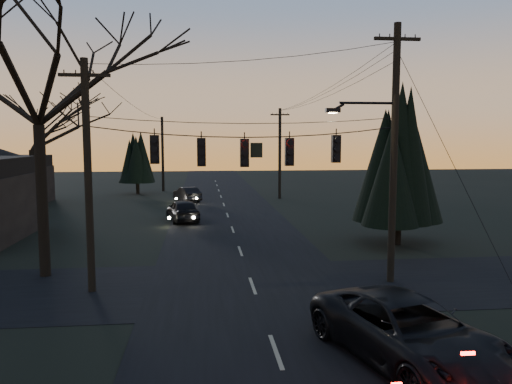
{
  "coord_description": "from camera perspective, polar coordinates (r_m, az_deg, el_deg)",
  "views": [
    {
      "loc": [
        -1.93,
        -8.59,
        5.64
      ],
      "look_at": [
        0.13,
        9.95,
        3.65
      ],
      "focal_mm": 35.0,
      "sensor_mm": 36.0,
      "label": 1
    }
  ],
  "objects": [
    {
      "name": "evergreen_right",
      "position": [
        27.35,
        16.12,
        3.23
      ],
      "size": [
        4.05,
        4.05,
        7.6
      ],
      "color": "black",
      "rests_on": "ground"
    },
    {
      "name": "sedan_oncoming_b",
      "position": [
        45.59,
        -7.89,
        -0.27
      ],
      "size": [
        2.77,
        4.12,
        1.28
      ],
      "primitive_type": "imported",
      "rotation": [
        0.0,
        0.0,
        3.54
      ],
      "color": "black",
      "rests_on": "ground"
    },
    {
      "name": "suv_near",
      "position": [
        13.57,
        16.95,
        -15.01
      ],
      "size": [
        4.27,
        6.44,
        1.64
      ],
      "primitive_type": "imported",
      "rotation": [
        0.0,
        0.0,
        0.28
      ],
      "color": "black",
      "rests_on": "ground"
    },
    {
      "name": "bare_tree_left",
      "position": [
        22.15,
        -23.86,
        13.45
      ],
      "size": [
        9.16,
        9.16,
        12.41
      ],
      "color": "black",
      "rests_on": "ground"
    },
    {
      "name": "span_signal_assembly",
      "position": [
        18.67,
        -1.14,
        4.73
      ],
      "size": [
        11.5,
        0.44,
        1.64
      ],
      "color": "black",
      "rests_on": "ground"
    },
    {
      "name": "evergreen_dist",
      "position": [
        52.7,
        -13.44,
        3.55
      ],
      "size": [
        3.38,
        3.38,
        5.75
      ],
      "color": "black",
      "rests_on": "ground"
    },
    {
      "name": "utility_pole_right",
      "position": [
        20.8,
        15.09,
        -9.87
      ],
      "size": [
        5.0,
        0.3,
        10.0
      ],
      "primitive_type": null,
      "color": "black",
      "rests_on": "ground"
    },
    {
      "name": "main_road",
      "position": [
        29.21,
        -2.43,
        -5.04
      ],
      "size": [
        8.0,
        120.0,
        0.02
      ],
      "primitive_type": "cube",
      "color": "black",
      "rests_on": "ground"
    },
    {
      "name": "sedan_oncoming_a",
      "position": [
        34.64,
        -8.37,
        -2.08
      ],
      "size": [
        2.69,
        4.75,
        1.52
      ],
      "primitive_type": "imported",
      "rotation": [
        0.0,
        0.0,
        3.35
      ],
      "color": "black",
      "rests_on": "ground"
    },
    {
      "name": "utility_pole_far_l",
      "position": [
        55.03,
        -10.54,
        0.1
      ],
      "size": [
        0.3,
        0.3,
        8.0
      ],
      "primitive_type": null,
      "color": "black",
      "rests_on": "ground"
    },
    {
      "name": "cross_road",
      "position": [
        19.52,
        -0.39,
        -10.69
      ],
      "size": [
        60.0,
        7.0,
        0.02
      ],
      "primitive_type": "cube",
      "color": "black",
      "rests_on": "ground"
    },
    {
      "name": "utility_pole_far_r",
      "position": [
        47.52,
        2.71,
        -0.74
      ],
      "size": [
        1.8,
        0.3,
        8.5
      ],
      "primitive_type": null,
      "color": "black",
      "rests_on": "ground"
    },
    {
      "name": "utility_pole_left",
      "position": [
        19.85,
        -18.21,
        -10.74
      ],
      "size": [
        1.8,
        0.3,
        8.5
      ],
      "primitive_type": null,
      "color": "black",
      "rests_on": "ground"
    },
    {
      "name": "bare_tree_dist",
      "position": [
        40.04,
        -24.35,
        7.16
      ],
      "size": [
        7.65,
        7.65,
        9.69
      ],
      "color": "black",
      "rests_on": "ground"
    }
  ]
}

